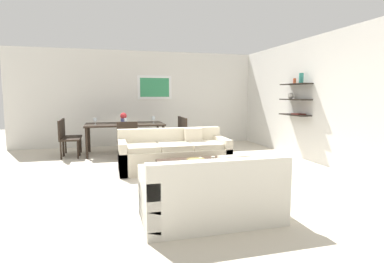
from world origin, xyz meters
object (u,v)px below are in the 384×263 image
(loveseat_white, at_px, (211,195))
(wine_glass_left_near, at_px, (95,120))
(dining_chair_right_near, at_px, (180,133))
(dining_chair_foot, at_px, (127,138))
(candle_jar, at_px, (213,159))
(centerpiece_vase, at_px, (124,118))
(coffee_table, at_px, (200,175))
(dining_chair_right_far, at_px, (176,131))
(dining_chair_left_far, at_px, (68,134))
(wine_glass_foot, at_px, (126,120))
(sofa_beige, at_px, (174,154))
(dining_chair_left_near, at_px, (66,136))
(decorative_bowl, at_px, (196,160))
(wine_glass_right_near, at_px, (153,118))
(dining_table, at_px, (125,126))

(loveseat_white, height_order, wine_glass_left_near, wine_glass_left_near)
(dining_chair_right_near, bearing_deg, dining_chair_foot, -153.13)
(candle_jar, bearing_deg, centerpiece_vase, 112.39)
(dining_chair_foot, distance_m, wine_glass_left_near, 1.11)
(coffee_table, xyz_separation_m, dining_chair_right_far, (0.36, 3.42, 0.31))
(dining_chair_left_far, height_order, wine_glass_foot, wine_glass_foot)
(candle_jar, height_order, dining_chair_left_far, dining_chair_left_far)
(sofa_beige, bearing_deg, centerpiece_vase, 113.74)
(dining_chair_left_near, bearing_deg, sofa_beige, -37.83)
(dining_chair_right_far, xyz_separation_m, dining_chair_left_near, (-2.70, -0.45, 0.00))
(dining_chair_left_near, height_order, centerpiece_vase, centerpiece_vase)
(loveseat_white, xyz_separation_m, dining_chair_foot, (-0.75, 3.56, 0.21))
(coffee_table, bearing_deg, decorative_bowl, 135.58)
(sofa_beige, distance_m, dining_chair_right_near, 1.79)
(sofa_beige, height_order, wine_glass_foot, wine_glass_foot)
(dining_chair_foot, bearing_deg, dining_chair_right_far, 40.13)
(dining_chair_right_far, xyz_separation_m, wine_glass_right_near, (-0.66, -0.35, 0.37))
(dining_chair_left_far, bearing_deg, sofa_beige, -44.55)
(loveseat_white, bearing_deg, decorative_bowl, 81.80)
(candle_jar, xyz_separation_m, wine_glass_foot, (-1.25, 2.63, 0.46))
(dining_chair_left_far, bearing_deg, dining_chair_foot, -40.13)
(candle_jar, relative_size, dining_chair_left_far, 0.08)
(dining_table, relative_size, dining_chair_right_far, 2.15)
(centerpiece_vase, bearing_deg, wine_glass_right_near, -12.47)
(coffee_table, distance_m, dining_chair_left_near, 3.80)
(coffee_table, xyz_separation_m, decorative_bowl, (-0.06, 0.06, 0.23))
(dining_chair_right_far, xyz_separation_m, centerpiece_vase, (-1.38, -0.19, 0.38))
(loveseat_white, xyz_separation_m, dining_chair_right_far, (0.60, 4.70, 0.21))
(loveseat_white, relative_size, wine_glass_right_near, 8.88)
(wine_glass_left_near, bearing_deg, loveseat_white, -71.67)
(sofa_beige, distance_m, candle_jar, 1.23)
(dining_chair_right_far, bearing_deg, coffee_table, -95.94)
(loveseat_white, xyz_separation_m, coffee_table, (0.25, 1.28, -0.10))
(dining_table, height_order, dining_chair_left_near, dining_chair_left_near)
(wine_glass_foot, relative_size, centerpiece_vase, 0.63)
(dining_chair_right_far, height_order, wine_glass_right_near, wine_glass_right_near)
(wine_glass_right_near, bearing_deg, sofa_beige, -85.56)
(sofa_beige, height_order, dining_chair_left_far, dining_chair_left_far)
(dining_table, xyz_separation_m, dining_chair_right_near, (1.35, -0.23, -0.18))
(sofa_beige, relative_size, decorative_bowl, 7.13)
(sofa_beige, xyz_separation_m, wine_glass_left_near, (-1.53, 1.80, 0.57))
(loveseat_white, distance_m, wine_glass_left_near, 4.62)
(candle_jar, height_order, wine_glass_left_near, wine_glass_left_near)
(dining_chair_foot, bearing_deg, dining_chair_right_near, 26.87)
(coffee_table, height_order, wine_glass_left_near, wine_glass_left_near)
(dining_chair_right_near, xyz_separation_m, centerpiece_vase, (-1.38, 0.26, 0.38))
(coffee_table, height_order, dining_table, dining_table)
(loveseat_white, distance_m, wine_glass_right_near, 4.39)
(dining_chair_left_near, xyz_separation_m, centerpiece_vase, (1.32, 0.26, 0.38))
(candle_jar, xyz_separation_m, dining_chair_foot, (-1.25, 2.16, 0.09))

